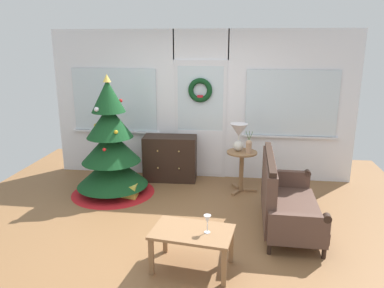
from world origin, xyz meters
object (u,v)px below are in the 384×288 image
christmas_tree (111,153)px  dresser_cabinet (170,158)px  wine_glass (207,220)px  coffee_table (192,236)px  side_table (242,163)px  gift_box (130,191)px  table_lamp (239,133)px  flower_vase (249,146)px  settee_sofa (283,199)px

christmas_tree → dresser_cabinet: 1.10m
wine_glass → coffee_table: bearing=172.2°
side_table → coffee_table: side_table is taller
christmas_tree → gift_box: size_ratio=8.34×
table_lamp → coffee_table: (-0.44, -2.26, -0.58)m
dresser_cabinet → side_table: (1.23, -0.38, 0.08)m
dresser_cabinet → table_lamp: table_lamp is taller
christmas_tree → wine_glass: bearing=-48.5°
flower_vase → gift_box: bearing=-165.5°
side_table → flower_vase: flower_vase is taller
settee_sofa → table_lamp: size_ratio=3.53×
table_lamp → gift_box: size_ratio=1.95×
dresser_cabinet → gift_box: size_ratio=4.07×
christmas_tree → dresser_cabinet: size_ratio=2.05×
settee_sofa → christmas_tree: bearing=162.6°
dresser_cabinet → coffee_table: size_ratio=1.02×
settee_sofa → dresser_cabinet: bearing=139.4°
dresser_cabinet → christmas_tree: bearing=-138.3°
side_table → wine_glass: side_table is taller
dresser_cabinet → gift_box: dresser_cabinet is taller
christmas_tree → settee_sofa: size_ratio=1.21×
gift_box → christmas_tree: bearing=150.0°
christmas_tree → table_lamp: size_ratio=4.28×
christmas_tree → dresser_cabinet: christmas_tree is taller
coffee_table → christmas_tree: bearing=129.0°
christmas_tree → flower_vase: (2.13, 0.27, 0.11)m
christmas_tree → flower_vase: christmas_tree is taller
flower_vase → coffee_table: size_ratio=0.39×
christmas_tree → side_table: christmas_tree is taller
coffee_table → side_table: bearing=77.2°
wine_glass → gift_box: wine_glass is taller
coffee_table → dresser_cabinet: bearing=105.7°
wine_glass → gift_box: size_ratio=0.86×
wine_glass → gift_box: (-1.35, 1.71, -0.47)m
side_table → wine_glass: bearing=-98.8°
christmas_tree → coffee_table: (1.53, -1.88, -0.30)m
dresser_cabinet → table_lamp: (1.17, -0.34, 0.56)m
settee_sofa → side_table: settee_sofa is taller
gift_box → table_lamp: bearing=19.0°
dresser_cabinet → coffee_table: (0.73, -2.59, -0.02)m
wine_glass → side_table: bearing=81.2°
settee_sofa → gift_box: (-2.23, 0.61, -0.26)m
table_lamp → coffee_table: bearing=-101.1°
wine_glass → gift_box: bearing=128.3°
flower_vase → coffee_table: 2.28m
side_table → coffee_table: size_ratio=0.74×
dresser_cabinet → wine_glass: dresser_cabinet is taller
wine_glass → table_lamp: bearing=82.9°
gift_box → flower_vase: bearing=14.5°
coffee_table → wine_glass: (0.16, -0.02, 0.21)m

